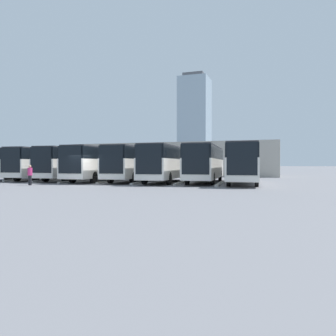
{
  "coord_description": "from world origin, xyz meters",
  "views": [
    {
      "loc": [
        -15.65,
        23.88,
        1.73
      ],
      "look_at": [
        -5.33,
        -5.98,
        1.37
      ],
      "focal_mm": 35.0,
      "sensor_mm": 36.0,
      "label": 1
    }
  ],
  "objects_px": {
    "bus_1": "(205,162)",
    "bus_3": "(135,163)",
    "bus_0": "(243,162)",
    "bus_5": "(75,163)",
    "bus_6": "(48,163)",
    "pedestrian": "(30,174)",
    "bus_2": "(167,163)",
    "bus_4": "(101,163)",
    "bus_7": "(23,163)"
  },
  "relations": [
    {
      "from": "bus_1",
      "to": "bus_3",
      "type": "bearing_deg",
      "value": -3.58
    },
    {
      "from": "bus_0",
      "to": "bus_5",
      "type": "xyz_separation_m",
      "value": [
        17.86,
        -0.56,
        0.0
      ]
    },
    {
      "from": "bus_6",
      "to": "pedestrian",
      "type": "distance_m",
      "value": 9.71
    },
    {
      "from": "bus_1",
      "to": "bus_6",
      "type": "relative_size",
      "value": 1.0
    },
    {
      "from": "bus_2",
      "to": "bus_3",
      "type": "relative_size",
      "value": 1.0
    },
    {
      "from": "bus_0",
      "to": "bus_4",
      "type": "relative_size",
      "value": 1.0
    },
    {
      "from": "bus_1",
      "to": "pedestrian",
      "type": "xyz_separation_m",
      "value": [
        12.9,
        8.42,
        -1.0
      ]
    },
    {
      "from": "bus_1",
      "to": "bus_3",
      "type": "xyz_separation_m",
      "value": [
        7.14,
        0.2,
        0.0
      ]
    },
    {
      "from": "bus_1",
      "to": "bus_4",
      "type": "xyz_separation_m",
      "value": [
        10.71,
        0.87,
        0.0
      ]
    },
    {
      "from": "bus_7",
      "to": "bus_6",
      "type": "bearing_deg",
      "value": 173.1
    },
    {
      "from": "bus_2",
      "to": "bus_7",
      "type": "relative_size",
      "value": 1.0
    },
    {
      "from": "bus_0",
      "to": "bus_1",
      "type": "height_order",
      "value": "same"
    },
    {
      "from": "bus_4",
      "to": "bus_5",
      "type": "relative_size",
      "value": 1.0
    },
    {
      "from": "bus_2",
      "to": "bus_5",
      "type": "distance_m",
      "value": 10.73
    },
    {
      "from": "bus_1",
      "to": "bus_2",
      "type": "distance_m",
      "value": 3.64
    },
    {
      "from": "bus_0",
      "to": "bus_7",
      "type": "relative_size",
      "value": 1.0
    },
    {
      "from": "bus_4",
      "to": "bus_5",
      "type": "xyz_separation_m",
      "value": [
        3.57,
        -0.68,
        0.0
      ]
    },
    {
      "from": "bus_7",
      "to": "pedestrian",
      "type": "height_order",
      "value": "bus_7"
    },
    {
      "from": "bus_0",
      "to": "bus_1",
      "type": "bearing_deg",
      "value": -17.09
    },
    {
      "from": "bus_1",
      "to": "bus_6",
      "type": "height_order",
      "value": "same"
    },
    {
      "from": "bus_3",
      "to": "bus_6",
      "type": "distance_m",
      "value": 10.71
    },
    {
      "from": "bus_3",
      "to": "bus_2",
      "type": "bearing_deg",
      "value": 166.59
    },
    {
      "from": "bus_6",
      "to": "pedestrian",
      "type": "xyz_separation_m",
      "value": [
        -4.95,
        8.29,
        -1.0
      ]
    },
    {
      "from": "bus_1",
      "to": "bus_4",
      "type": "relative_size",
      "value": 1.0
    },
    {
      "from": "bus_0",
      "to": "bus_5",
      "type": "relative_size",
      "value": 1.0
    },
    {
      "from": "bus_3",
      "to": "bus_6",
      "type": "bearing_deg",
      "value": -5.6
    },
    {
      "from": "bus_7",
      "to": "pedestrian",
      "type": "bearing_deg",
      "value": 130.22
    },
    {
      "from": "bus_4",
      "to": "bus_6",
      "type": "height_order",
      "value": "same"
    },
    {
      "from": "bus_0",
      "to": "bus_6",
      "type": "bearing_deg",
      "value": -6.87
    },
    {
      "from": "bus_0",
      "to": "pedestrian",
      "type": "relative_size",
      "value": 7.34
    },
    {
      "from": "bus_0",
      "to": "bus_5",
      "type": "bearing_deg",
      "value": -7.01
    },
    {
      "from": "bus_3",
      "to": "bus_7",
      "type": "height_order",
      "value": "same"
    },
    {
      "from": "bus_4",
      "to": "pedestrian",
      "type": "relative_size",
      "value": 7.34
    },
    {
      "from": "bus_6",
      "to": "bus_7",
      "type": "bearing_deg",
      "value": -6.9
    },
    {
      "from": "bus_2",
      "to": "bus_6",
      "type": "bearing_deg",
      "value": -7.57
    },
    {
      "from": "bus_2",
      "to": "bus_4",
      "type": "xyz_separation_m",
      "value": [
        7.14,
        0.15,
        0.0
      ]
    },
    {
      "from": "bus_1",
      "to": "bus_4",
      "type": "bearing_deg",
      "value": -0.57
    },
    {
      "from": "bus_0",
      "to": "bus_6",
      "type": "distance_m",
      "value": 21.44
    },
    {
      "from": "bus_1",
      "to": "bus_2",
      "type": "xyz_separation_m",
      "value": [
        3.57,
        0.72,
        0.0
      ]
    },
    {
      "from": "bus_3",
      "to": "bus_7",
      "type": "xyz_separation_m",
      "value": [
        14.28,
        -0.18,
        0.0
      ]
    },
    {
      "from": "bus_1",
      "to": "bus_2",
      "type": "relative_size",
      "value": 1.0
    },
    {
      "from": "bus_1",
      "to": "bus_5",
      "type": "height_order",
      "value": "same"
    },
    {
      "from": "bus_6",
      "to": "pedestrian",
      "type": "bearing_deg",
      "value": 115.64
    },
    {
      "from": "bus_4",
      "to": "bus_6",
      "type": "relative_size",
      "value": 1.0
    },
    {
      "from": "bus_1",
      "to": "bus_2",
      "type": "height_order",
      "value": "same"
    },
    {
      "from": "pedestrian",
      "to": "bus_4",
      "type": "bearing_deg",
      "value": 96.59
    },
    {
      "from": "bus_1",
      "to": "pedestrian",
      "type": "distance_m",
      "value": 15.44
    },
    {
      "from": "bus_1",
      "to": "pedestrian",
      "type": "bearing_deg",
      "value": 27.91
    },
    {
      "from": "bus_2",
      "to": "bus_6",
      "type": "distance_m",
      "value": 14.3
    },
    {
      "from": "bus_2",
      "to": "pedestrian",
      "type": "distance_m",
      "value": 12.14
    }
  ]
}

